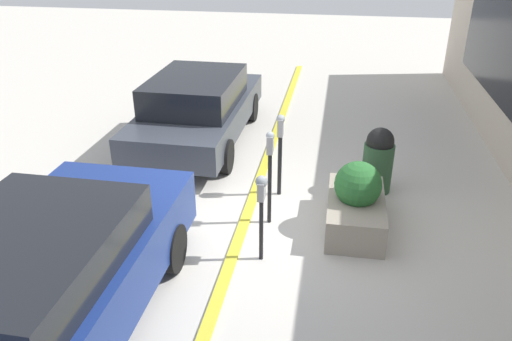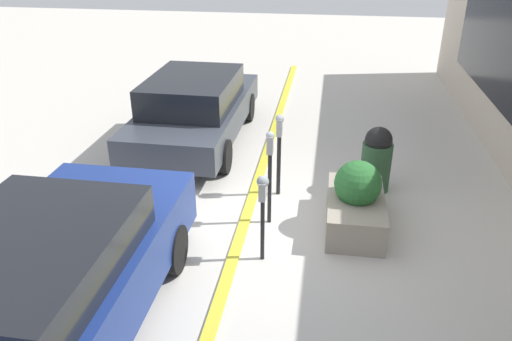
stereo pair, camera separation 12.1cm
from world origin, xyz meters
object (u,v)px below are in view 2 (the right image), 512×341
object	(u,v)px
parking_meter_second	(270,163)
planter_box	(356,202)
parking_meter_nearest	(263,198)
parking_meter_middle	(279,142)
trash_bin	(376,159)
parked_car_middle	(195,108)
parked_car_front	(44,286)

from	to	relation	value
parking_meter_second	planter_box	distance (m)	1.45
parking_meter_nearest	planter_box	world-z (taller)	parking_meter_nearest
parking_meter_middle	trash_bin	bearing A→B (deg)	-75.27
parking_meter_second	trash_bin	bearing A→B (deg)	-51.13
parking_meter_nearest	trash_bin	bearing A→B (deg)	-35.46
parked_car_middle	trash_bin	xyz separation A→B (m)	(-1.58, -3.62, -0.18)
parking_meter_middle	parked_car_middle	distance (m)	2.83
parked_car_middle	parked_car_front	bearing A→B (deg)	179.74
trash_bin	parked_car_middle	bearing A→B (deg)	66.34
parking_meter_middle	planter_box	size ratio (longest dim) A/B	0.92
parking_meter_middle	trash_bin	xyz separation A→B (m)	(0.43, -1.64, -0.39)
parking_meter_nearest	parked_car_front	xyz separation A→B (m)	(-1.90, 2.06, -0.17)
parking_meter_middle	parked_car_front	size ratio (longest dim) A/B	0.31
parked_car_front	parked_car_middle	bearing A→B (deg)	-0.45
parking_meter_second	planter_box	xyz separation A→B (m)	(0.07, -1.31, -0.61)
trash_bin	parking_meter_middle	bearing A→B (deg)	104.73
parking_meter_nearest	parking_meter_second	world-z (taller)	parking_meter_second
parking_meter_second	parking_meter_middle	size ratio (longest dim) A/B	1.05
parking_meter_middle	parked_car_middle	bearing A→B (deg)	44.38
planter_box	parked_car_front	xyz separation A→B (m)	(-2.94, 3.34, 0.38)
parking_meter_second	parked_car_middle	bearing A→B (deg)	33.32
parking_meter_nearest	trash_bin	size ratio (longest dim) A/B	1.12
planter_box	trash_bin	bearing A→B (deg)	-16.06
parked_car_middle	trash_bin	size ratio (longest dim) A/B	3.92
parking_meter_middle	parking_meter_second	bearing A→B (deg)	177.55
trash_bin	parking_meter_second	bearing A→B (deg)	128.87
parking_meter_middle	parked_car_middle	size ratio (longest dim) A/B	0.32
parked_car_front	trash_bin	size ratio (longest dim) A/B	4.01
parking_meter_second	planter_box	world-z (taller)	parking_meter_second
parked_car_front	parked_car_middle	distance (m)	5.81
parked_car_middle	trash_bin	bearing A→B (deg)	-112.95
parking_meter_nearest	parked_car_middle	distance (m)	4.38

